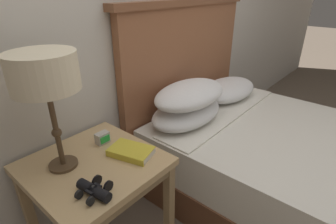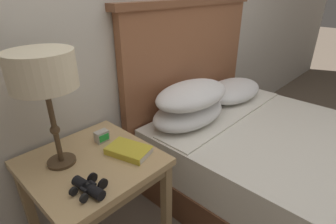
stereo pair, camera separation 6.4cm
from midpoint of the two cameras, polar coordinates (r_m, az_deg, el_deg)
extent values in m
cube|color=beige|center=(1.74, -7.97, 22.90)|extent=(8.00, 0.06, 2.60)
cube|color=tan|center=(1.33, -17.20, -11.02)|extent=(0.58, 0.58, 0.04)
cube|color=#917650|center=(1.36, -16.96, -12.48)|extent=(0.55, 0.55, 0.05)
cube|color=#A4865B|center=(1.51, -1.08, -20.41)|extent=(0.04, 0.04, 0.59)
cube|color=#A4865B|center=(1.64, -28.75, -19.52)|extent=(0.04, 0.04, 0.59)
cube|color=#A4865B|center=(1.80, -13.64, -12.20)|extent=(0.04, 0.04, 0.59)
cube|color=brown|center=(2.06, 24.98, -14.92)|extent=(1.29, 1.85, 0.24)
cube|color=silver|center=(1.91, 26.44, -8.93)|extent=(1.26, 1.81, 0.28)
cube|color=white|center=(2.01, 10.83, 0.15)|extent=(1.24, 0.28, 0.01)
cube|color=brown|center=(2.15, 3.01, 5.24)|extent=(1.35, 0.06, 1.25)
cube|color=brown|center=(2.01, 3.46, 22.79)|extent=(1.42, 0.10, 0.04)
ellipsoid|color=white|center=(1.81, 3.14, -0.05)|extent=(0.60, 0.36, 0.15)
ellipsoid|color=white|center=(2.26, 12.16, 4.84)|extent=(0.60, 0.36, 0.15)
ellipsoid|color=white|center=(1.78, 3.77, 3.94)|extent=(0.60, 0.36, 0.15)
cylinder|color=#4C3823|center=(1.34, -23.09, -10.45)|extent=(0.13, 0.13, 0.01)
cylinder|color=#4C3823|center=(1.25, -24.58, -3.40)|extent=(0.02, 0.02, 0.36)
sphere|color=#4C3823|center=(1.25, -24.43, -4.13)|extent=(0.04, 0.04, 0.04)
cylinder|color=beige|center=(1.15, -26.94, 7.88)|extent=(0.27, 0.27, 0.15)
cube|color=silver|center=(1.32, -9.40, -8.50)|extent=(0.18, 0.23, 0.03)
cube|color=gold|center=(1.31, -9.45, -7.89)|extent=(0.18, 0.24, 0.00)
cube|color=gold|center=(1.28, -10.95, -9.93)|extent=(0.06, 0.20, 0.03)
cylinder|color=black|center=(1.11, -16.33, -16.68)|extent=(0.06, 0.10, 0.04)
cylinder|color=black|center=(1.13, -14.52, -15.43)|extent=(0.05, 0.02, 0.05)
cylinder|color=black|center=(1.09, -18.24, -17.97)|extent=(0.04, 0.02, 0.04)
cylinder|color=black|center=(1.15, -18.55, -15.31)|extent=(0.06, 0.10, 0.04)
cylinder|color=black|center=(1.17, -16.76, -14.14)|extent=(0.05, 0.02, 0.05)
cylinder|color=black|center=(1.13, -20.44, -16.51)|extent=(0.04, 0.02, 0.04)
cube|color=black|center=(1.13, -17.52, -15.70)|extent=(0.06, 0.04, 0.01)
cylinder|color=black|center=(1.12, -17.55, -15.53)|extent=(0.02, 0.01, 0.02)
cube|color=#B7B2A8|center=(1.44, -15.34, -5.46)|extent=(0.07, 0.04, 0.06)
cube|color=green|center=(1.42, -14.77, -5.81)|extent=(0.06, 0.00, 0.04)
camera|label=1|loc=(0.03, -91.22, -0.59)|focal=28.00mm
camera|label=2|loc=(0.03, 88.78, 0.59)|focal=28.00mm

